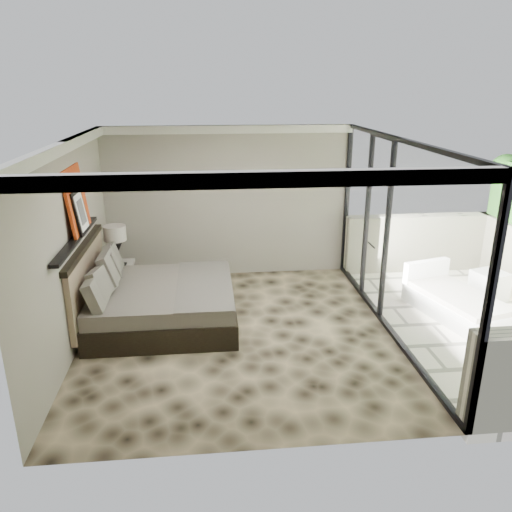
{
  "coord_description": "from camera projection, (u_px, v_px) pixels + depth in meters",
  "views": [
    {
      "loc": [
        -0.41,
        -6.58,
        3.49
      ],
      "look_at": [
        0.3,
        0.4,
        1.06
      ],
      "focal_mm": 35.0,
      "sensor_mm": 36.0,
      "label": 1
    }
  ],
  "objects": [
    {
      "name": "abstract_canvas",
      "position": [
        76.0,
        200.0,
        6.88
      ],
      "size": [
        0.13,
        0.9,
        0.9
      ],
      "primitive_type": "cube",
      "rotation": [
        0.0,
        -0.1,
        0.0
      ],
      "color": "#AD560E",
      "rests_on": "picture_ledge"
    },
    {
      "name": "terrace_slab",
      "position": [
        479.0,
        325.0,
        7.74
      ],
      "size": [
        3.0,
        5.0,
        0.12
      ],
      "primitive_type": "cube",
      "color": "silver",
      "rests_on": "ground"
    },
    {
      "name": "table_lamp",
      "position": [
        115.0,
        240.0,
        8.53
      ],
      "size": [
        0.38,
        0.38,
        0.69
      ],
      "color": "black",
      "rests_on": "nightstand"
    },
    {
      "name": "ottoman",
      "position": [
        489.0,
        285.0,
        8.48
      ],
      "size": [
        0.6,
        0.6,
        0.48
      ],
      "primitive_type": "cube",
      "rotation": [
        0.0,
        0.0,
        0.29
      ],
      "color": "silver",
      "rests_on": "terrace_slab"
    },
    {
      "name": "floor",
      "position": [
        238.0,
        333.0,
        7.36
      ],
      "size": [
        5.0,
        5.0,
        0.0
      ],
      "primitive_type": "plane",
      "color": "black",
      "rests_on": "ground"
    },
    {
      "name": "glass_wall",
      "position": [
        394.0,
        238.0,
        7.12
      ],
      "size": [
        0.08,
        5.0,
        2.8
      ],
      "primitive_type": "cube",
      "color": "white",
      "rests_on": "floor"
    },
    {
      "name": "bed",
      "position": [
        156.0,
        301.0,
        7.6
      ],
      "size": [
        2.21,
        2.14,
        1.22
      ],
      "color": "black",
      "rests_on": "floor"
    },
    {
      "name": "lounger",
      "position": [
        455.0,
        303.0,
        7.9
      ],
      "size": [
        1.26,
        1.87,
        0.67
      ],
      "rotation": [
        0.0,
        0.0,
        0.26
      ],
      "color": "white",
      "rests_on": "terrace_slab"
    },
    {
      "name": "framed_print",
      "position": [
        80.0,
        212.0,
        6.85
      ],
      "size": [
        0.11,
        0.5,
        0.6
      ],
      "primitive_type": "cube",
      "rotation": [
        0.0,
        -0.14,
        0.0
      ],
      "color": "black",
      "rests_on": "picture_ledge"
    },
    {
      "name": "nightstand",
      "position": [
        121.0,
        278.0,
        8.81
      ],
      "size": [
        0.59,
        0.59,
        0.48
      ],
      "primitive_type": "cube",
      "rotation": [
        0.0,
        0.0,
        0.28
      ],
      "color": "black",
      "rests_on": "floor"
    },
    {
      "name": "left_wall",
      "position": [
        71.0,
        248.0,
        6.69
      ],
      "size": [
        0.02,
        5.0,
        2.8
      ],
      "primitive_type": "cube",
      "color": "gray",
      "rests_on": "floor"
    },
    {
      "name": "back_wall",
      "position": [
        228.0,
        203.0,
        9.24
      ],
      "size": [
        4.5,
        0.02,
        2.8
      ],
      "primitive_type": "cube",
      "color": "gray",
      "rests_on": "floor"
    },
    {
      "name": "picture_ledge",
      "position": [
        76.0,
        239.0,
        6.75
      ],
      "size": [
        0.12,
        2.2,
        0.05
      ],
      "primitive_type": "cube",
      "color": "black",
      "rests_on": "left_wall"
    },
    {
      "name": "ceiling",
      "position": [
        236.0,
        141.0,
        6.45
      ],
      "size": [
        4.5,
        5.0,
        0.02
      ],
      "primitive_type": "cube",
      "color": "silver",
      "rests_on": "back_wall"
    }
  ]
}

